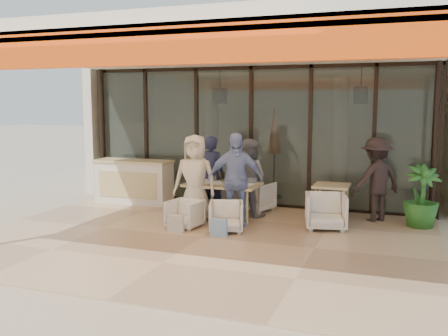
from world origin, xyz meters
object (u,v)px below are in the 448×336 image
object	(u,v)px
chair_far_left	(220,194)
host_counter	(134,181)
diner_periwinkle	(235,180)
side_chair	(326,210)
chair_far_right	(255,195)
potted_palm	(421,197)
diner_navy	(211,175)
side_table	(332,190)
chair_near_left	(185,213)
chair_near_right	(226,215)
dining_table	(222,186)
diner_grey	(249,178)
diner_cream	(195,179)
standing_woman	(376,180)

from	to	relation	value
chair_far_left	host_counter	bearing A→B (deg)	-13.03
diner_periwinkle	side_chair	size ratio (longest dim) A/B	2.39
chair_far_right	potted_palm	size ratio (longest dim) A/B	0.60
potted_palm	diner_navy	bearing A→B (deg)	-177.71
chair_far_left	side_table	size ratio (longest dim) A/B	0.90
chair_near_left	diner_navy	distance (m)	1.50
chair_near_left	chair_near_right	size ratio (longest dim) A/B	0.95
dining_table	diner_grey	xyz separation A→B (m)	(0.43, 0.44, 0.14)
chair_near_right	chair_far_left	bearing A→B (deg)	95.69
chair_near_right	diner_periwinkle	distance (m)	0.78
chair_far_right	side_table	bearing A→B (deg)	-175.02
chair_near_right	chair_far_right	bearing A→B (deg)	71.84
diner_grey	diner_cream	size ratio (longest dim) A/B	0.93
diner_grey	diner_navy	bearing A→B (deg)	19.60
diner_navy	standing_woman	world-z (taller)	standing_woman
chair_far_right	diner_navy	distance (m)	1.09
chair_far_left	diner_cream	size ratio (longest dim) A/B	0.38
dining_table	chair_far_right	size ratio (longest dim) A/B	2.07
diner_navy	diner_periwinkle	xyz separation A→B (m)	(0.84, -0.90, 0.07)
chair_far_right	chair_near_left	distance (m)	2.08
chair_near_left	diner_grey	world-z (taller)	diner_grey
diner_cream	side_table	xyz separation A→B (m)	(2.54, 1.06, -0.24)
chair_far_right	diner_grey	distance (m)	0.68
chair_far_right	diner_grey	bearing A→B (deg)	106.12
chair_near_right	standing_woman	bearing A→B (deg)	17.02
diner_navy	diner_cream	xyz separation A→B (m)	(0.00, -0.90, 0.04)
diner_periwinkle	host_counter	bearing A→B (deg)	135.95
host_counter	diner_cream	xyz separation A→B (m)	(2.10, -1.23, 0.35)
chair_far_left	side_chair	bearing A→B (deg)	139.28
diner_periwinkle	standing_woman	distance (m)	2.86
dining_table	side_table	distance (m)	2.22
chair_far_right	diner_grey	world-z (taller)	diner_grey
chair_far_left	diner_navy	xyz separation A→B (m)	(0.00, -0.50, 0.51)
side_chair	standing_woman	bearing A→B (deg)	36.11
dining_table	chair_near_right	distance (m)	1.11
standing_woman	diner_periwinkle	bearing A→B (deg)	-15.02
host_counter	diner_navy	world-z (taller)	diner_navy
host_counter	chair_near_left	world-z (taller)	host_counter
diner_navy	side_table	xyz separation A→B (m)	(2.54, 0.16, -0.21)
dining_table	diner_periwinkle	world-z (taller)	diner_periwinkle
host_counter	potted_palm	world-z (taller)	potted_palm
diner_periwinkle	side_chair	xyz separation A→B (m)	(1.70, 0.31, -0.53)
dining_table	standing_woman	world-z (taller)	standing_woman
diner_periwinkle	side_table	world-z (taller)	diner_periwinkle
host_counter	diner_periwinkle	size ratio (longest dim) A/B	1.02
chair_far_left	side_table	distance (m)	2.58
diner_grey	diner_periwinkle	distance (m)	0.90
host_counter	standing_woman	distance (m)	5.50
potted_palm	chair_near_left	bearing A→B (deg)	-159.65
chair_near_left	diner_cream	distance (m)	0.76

